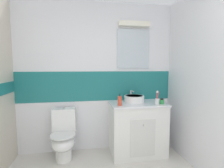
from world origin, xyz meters
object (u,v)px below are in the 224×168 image
sink_basin (134,99)px  soap_dispenser (120,101)px  toilet (64,136)px  toothbrush_cup (157,101)px  hair_gel_jar (162,101)px

sink_basin → soap_dispenser: 0.34m
toilet → toothbrush_cup: size_ratio=3.76×
soap_dispenser → hair_gel_jar: bearing=-0.7°
sink_basin → toilet: bearing=-179.2°
sink_basin → toothbrush_cup: 0.37m
soap_dispenser → sink_basin: bearing=33.9°
toilet → soap_dispenser: 1.03m
toilet → soap_dispenser: soap_dispenser is taller
sink_basin → toothbrush_cup: toothbrush_cup is taller
toilet → toothbrush_cup: bearing=-7.4°
toothbrush_cup → hair_gel_jar: toothbrush_cup is taller
sink_basin → hair_gel_jar: (0.39, -0.20, -0.02)m
sink_basin → toilet: size_ratio=0.47×
toothbrush_cup → soap_dispenser: toothbrush_cup is taller
sink_basin → toothbrush_cup: bearing=-33.2°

